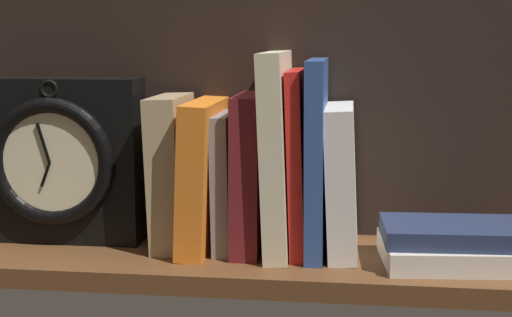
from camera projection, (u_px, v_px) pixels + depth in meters
ground_plane at (245, 260)px, 98.39cm from camera, size 84.99×22.56×2.50cm
back_panel at (255, 96)px, 105.47cm from camera, size 84.99×1.20×38.88cm
book_tan_shortstories at (172, 172)px, 99.46cm from camera, size 4.70×12.34×20.12cm
book_orange_pandolfini at (203, 175)px, 98.99cm from camera, size 4.33×16.80×19.51cm
book_gray_chess at (227, 181)px, 98.70cm from camera, size 2.56×12.09×17.85cm
book_maroon_dawkins at (251, 172)px, 98.09cm from camera, size 3.64×14.28×20.33cm
book_cream_twain at (278, 152)px, 97.19cm from camera, size 4.01×16.83×25.84cm
book_red_requiem at (298, 161)px, 97.03cm from camera, size 2.72×13.83×23.54cm
book_blue_modern at (317, 157)px, 96.62cm from camera, size 2.46×15.81×24.82cm
book_white_catcher at (341, 180)px, 96.69cm from camera, size 4.50×14.81×19.11cm
framed_clock at (59, 160)px, 101.51cm from camera, size 22.18×7.65×22.18cm
book_stack_side at (451, 244)px, 92.60cm from camera, size 18.02×14.39×5.06cm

